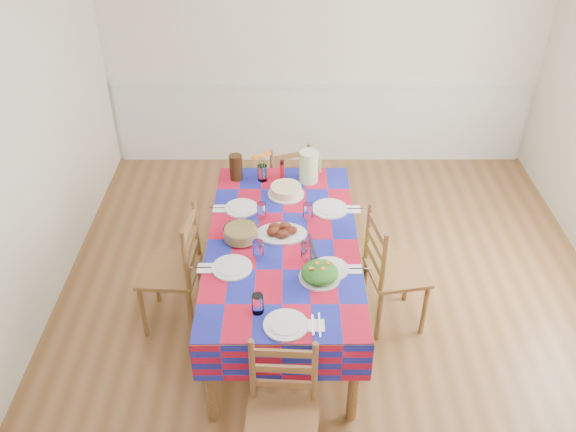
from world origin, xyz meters
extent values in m
cube|color=brown|center=(0.00, 0.00, -0.02)|extent=(4.50, 5.00, 0.04)
cube|color=beige|center=(0.00, 2.52, 1.35)|extent=(4.50, 0.04, 2.70)
cube|color=beige|center=(-2.27, 0.00, 1.35)|extent=(0.04, 5.00, 2.70)
cube|color=silver|center=(0.00, 2.47, 0.90)|extent=(4.41, 0.06, 0.04)
cube|color=silver|center=(0.00, 2.48, 0.45)|extent=(4.41, 0.03, 0.90)
cylinder|color=brown|center=(-0.85, -0.97, 0.37)|extent=(0.07, 0.07, 0.74)
cylinder|color=brown|center=(0.06, -0.97, 0.37)|extent=(0.07, 0.07, 0.74)
cylinder|color=brown|center=(-0.85, 0.87, 0.37)|extent=(0.07, 0.07, 0.74)
cylinder|color=brown|center=(0.06, 0.87, 0.37)|extent=(0.07, 0.07, 0.74)
cube|color=brown|center=(-0.40, -0.05, 0.76)|extent=(1.04, 1.97, 0.04)
cube|color=#A60E28|center=(-0.40, -0.05, 0.78)|extent=(1.08, 2.01, 0.01)
cube|color=#A60E28|center=(-0.94, -0.05, 0.62)|extent=(0.01, 2.01, 0.31)
cube|color=#A60E28|center=(0.14, -0.05, 0.62)|extent=(0.01, 2.01, 0.31)
cube|color=#A60E28|center=(-0.40, -1.05, 0.62)|extent=(1.08, 0.01, 0.31)
cube|color=#A60E28|center=(-0.40, 0.96, 0.62)|extent=(1.08, 0.01, 0.31)
cylinder|color=silver|center=(-0.37, -0.90, 0.79)|extent=(0.27, 0.27, 0.01)
cylinder|color=silver|center=(-0.37, -0.90, 0.80)|extent=(0.19, 0.19, 0.01)
cylinder|color=white|center=(-0.55, -0.78, 0.85)|extent=(0.08, 0.08, 0.13)
cube|color=white|center=(-0.19, -0.90, 0.79)|extent=(0.10, 0.10, 0.01)
cube|color=silver|center=(-0.21, -0.90, 0.79)|extent=(0.01, 0.17, 0.00)
cube|color=silver|center=(-0.17, -0.90, 0.79)|extent=(0.01, 0.20, 0.00)
cylinder|color=silver|center=(-0.74, -0.37, 0.79)|extent=(0.27, 0.27, 0.01)
cylinder|color=silver|center=(-0.74, -0.37, 0.80)|extent=(0.19, 0.19, 0.01)
cylinder|color=white|center=(-0.56, -0.25, 0.85)|extent=(0.08, 0.08, 0.13)
cube|color=white|center=(-0.92, -0.37, 0.79)|extent=(0.10, 0.10, 0.01)
cube|color=silver|center=(-0.94, -0.37, 0.79)|extent=(0.17, 0.01, 0.00)
cube|color=silver|center=(-0.90, -0.37, 0.79)|extent=(0.20, 0.01, 0.00)
cylinder|color=silver|center=(-0.72, 0.34, 0.79)|extent=(0.26, 0.26, 0.01)
cylinder|color=silver|center=(-0.72, 0.34, 0.80)|extent=(0.18, 0.18, 0.01)
cylinder|color=white|center=(-0.56, 0.23, 0.85)|extent=(0.07, 0.07, 0.12)
cube|color=white|center=(-0.89, 0.34, 0.79)|extent=(0.09, 0.09, 0.01)
cube|color=silver|center=(-0.91, 0.34, 0.79)|extent=(0.16, 0.01, 0.00)
cube|color=silver|center=(-0.87, 0.34, 0.79)|extent=(0.19, 0.01, 0.00)
cylinder|color=silver|center=(-0.08, -0.38, 0.79)|extent=(0.25, 0.25, 0.01)
cylinder|color=silver|center=(-0.08, -0.38, 0.80)|extent=(0.18, 0.18, 0.01)
cylinder|color=white|center=(-0.24, -0.27, 0.85)|extent=(0.07, 0.07, 0.12)
cube|color=white|center=(0.09, -0.38, 0.79)|extent=(0.09, 0.09, 0.01)
cube|color=silver|center=(0.07, -0.38, 0.79)|extent=(0.16, 0.01, 0.00)
cube|color=silver|center=(0.11, -0.38, 0.79)|extent=(0.19, 0.01, 0.00)
cylinder|color=silver|center=(-0.04, 0.33, 0.79)|extent=(0.28, 0.28, 0.01)
cylinder|color=silver|center=(-0.04, 0.33, 0.80)|extent=(0.19, 0.19, 0.01)
cylinder|color=white|center=(-0.21, 0.21, 0.85)|extent=(0.08, 0.08, 0.13)
cube|color=white|center=(0.14, 0.33, 0.79)|extent=(0.10, 0.10, 0.01)
cube|color=silver|center=(0.12, 0.33, 0.79)|extent=(0.17, 0.01, 0.00)
cube|color=silver|center=(0.16, 0.33, 0.79)|extent=(0.20, 0.01, 0.00)
ellipsoid|color=silver|center=(-0.41, 0.01, 0.79)|extent=(0.37, 0.26, 0.02)
ellipsoid|color=black|center=(-0.34, 0.01, 0.83)|extent=(0.10, 0.08, 0.05)
ellipsoid|color=black|center=(-0.38, 0.05, 0.83)|extent=(0.10, 0.08, 0.05)
ellipsoid|color=black|center=(-0.46, 0.04, 0.83)|extent=(0.10, 0.08, 0.05)
ellipsoid|color=black|center=(-0.47, -0.01, 0.83)|extent=(0.10, 0.08, 0.05)
ellipsoid|color=black|center=(-0.40, -0.04, 0.83)|extent=(0.10, 0.08, 0.05)
cylinder|color=silver|center=(-0.15, -0.47, 0.79)|extent=(0.27, 0.27, 0.01)
ellipsoid|color=#114210|center=(-0.15, -0.47, 0.83)|extent=(0.25, 0.25, 0.11)
cube|color=orange|center=(-0.21, -0.50, 0.89)|extent=(0.03, 0.02, 0.01)
cube|color=orange|center=(-0.17, -0.44, 0.89)|extent=(0.04, 0.04, 0.01)
cube|color=orange|center=(-0.13, -0.50, 0.89)|extent=(0.03, 0.04, 0.01)
cube|color=orange|center=(-0.10, -0.44, 0.89)|extent=(0.04, 0.04, 0.01)
cylinder|color=white|center=(-0.70, -0.04, 0.83)|extent=(0.25, 0.25, 0.09)
cylinder|color=tan|center=(-0.70, -0.04, 0.83)|extent=(0.23, 0.23, 0.08)
cylinder|color=silver|center=(-0.38, 0.54, 0.79)|extent=(0.29, 0.29, 0.01)
cylinder|color=#CAB77B|center=(-0.38, 0.54, 0.83)|extent=(0.24, 0.24, 0.07)
cube|color=black|center=(-0.23, -0.14, 0.79)|extent=(0.11, 0.27, 0.01)
cube|color=black|center=(-0.19, -0.12, 0.79)|extent=(0.06, 0.28, 0.01)
cylinder|color=white|center=(-0.57, 0.76, 0.85)|extent=(0.08, 0.08, 0.14)
cylinder|color=#2A7828|center=(-0.59, 0.76, 0.90)|extent=(0.01, 0.01, 0.19)
ellipsoid|color=orange|center=(-0.63, 0.76, 1.00)|extent=(0.06, 0.06, 0.02)
cylinder|color=#2A7828|center=(-0.55, 0.77, 0.90)|extent=(0.01, 0.01, 0.19)
ellipsoid|color=orange|center=(-0.53, 0.79, 1.02)|extent=(0.06, 0.06, 0.02)
cylinder|color=#2A7828|center=(-0.57, 0.74, 0.90)|extent=(0.01, 0.01, 0.19)
ellipsoid|color=orange|center=(-0.57, 0.72, 1.04)|extent=(0.06, 0.06, 0.02)
cylinder|color=red|center=(-0.41, 0.78, 0.87)|extent=(0.04, 0.04, 0.17)
cylinder|color=#B8D495|center=(-0.19, 0.75, 0.92)|extent=(0.16, 0.16, 0.27)
cylinder|color=black|center=(-0.79, 0.79, 0.89)|extent=(0.11, 0.11, 0.22)
cube|color=silver|center=(-0.40, -0.98, 0.79)|extent=(0.08, 0.03, 0.02)
cylinder|color=brown|center=(-0.57, -1.18, 0.22)|extent=(0.04, 0.04, 0.45)
cylinder|color=brown|center=(-0.21, -1.20, 0.22)|extent=(0.04, 0.04, 0.45)
cube|color=brown|center=(-0.40, -1.36, 0.46)|extent=(0.44, 0.42, 0.03)
cylinder|color=brown|center=(-0.57, -1.17, 0.69)|extent=(0.04, 0.04, 0.50)
cylinder|color=brown|center=(-0.21, -1.19, 0.69)|extent=(0.04, 0.04, 0.50)
cube|color=brown|center=(-0.39, -1.18, 0.59)|extent=(0.36, 0.04, 0.05)
cube|color=brown|center=(-0.39, -1.18, 0.72)|extent=(0.36, 0.04, 0.05)
cube|color=brown|center=(-0.39, -1.18, 0.85)|extent=(0.36, 0.04, 0.05)
cylinder|color=brown|center=(-0.29, 1.48, 0.21)|extent=(0.03, 0.03, 0.43)
cylinder|color=brown|center=(-0.61, 1.36, 0.21)|extent=(0.03, 0.03, 0.43)
cylinder|color=brown|center=(-0.18, 1.17, 0.21)|extent=(0.03, 0.03, 0.43)
cylinder|color=brown|center=(-0.50, 1.06, 0.21)|extent=(0.03, 0.03, 0.43)
cube|color=brown|center=(-0.40, 1.27, 0.44)|extent=(0.50, 0.49, 0.03)
cylinder|color=brown|center=(-0.18, 1.16, 0.66)|extent=(0.03, 0.03, 0.47)
cylinder|color=brown|center=(-0.50, 1.05, 0.66)|extent=(0.03, 0.03, 0.47)
cube|color=brown|center=(-0.34, 1.11, 0.57)|extent=(0.33, 0.13, 0.05)
cube|color=brown|center=(-0.34, 1.11, 0.69)|extent=(0.33, 0.13, 0.05)
cube|color=brown|center=(-0.34, 1.11, 0.82)|extent=(0.33, 0.13, 0.05)
cylinder|color=brown|center=(-1.41, 0.16, 0.24)|extent=(0.04, 0.04, 0.48)
cylinder|color=brown|center=(-1.44, -0.22, 0.24)|extent=(0.04, 0.04, 0.48)
cylinder|color=brown|center=(-1.05, 0.13, 0.24)|extent=(0.04, 0.04, 0.48)
cylinder|color=brown|center=(-1.08, -0.25, 0.24)|extent=(0.04, 0.04, 0.48)
cube|color=brown|center=(-1.25, -0.05, 0.49)|extent=(0.45, 0.47, 0.03)
cylinder|color=brown|center=(-1.04, 0.13, 0.74)|extent=(0.04, 0.04, 0.53)
cylinder|color=brown|center=(-1.07, -0.25, 0.74)|extent=(0.04, 0.04, 0.53)
cube|color=brown|center=(-1.06, -0.06, 0.63)|extent=(0.05, 0.38, 0.05)
cube|color=brown|center=(-1.06, -0.06, 0.77)|extent=(0.05, 0.38, 0.05)
cube|color=brown|center=(-1.06, -0.06, 0.91)|extent=(0.05, 0.38, 0.05)
cylinder|color=brown|center=(0.66, -0.20, 0.23)|extent=(0.04, 0.04, 0.47)
cylinder|color=brown|center=(0.59, 0.17, 0.23)|extent=(0.04, 0.04, 0.47)
cylinder|color=brown|center=(0.31, -0.26, 0.23)|extent=(0.04, 0.04, 0.47)
cylinder|color=brown|center=(0.24, 0.11, 0.23)|extent=(0.04, 0.04, 0.47)
cube|color=brown|center=(0.45, -0.05, 0.48)|extent=(0.49, 0.51, 0.03)
cylinder|color=brown|center=(0.30, -0.27, 0.73)|extent=(0.04, 0.04, 0.52)
cylinder|color=brown|center=(0.23, 0.10, 0.73)|extent=(0.04, 0.04, 0.52)
cube|color=brown|center=(0.27, -0.08, 0.63)|extent=(0.09, 0.37, 0.05)
cube|color=brown|center=(0.27, -0.08, 0.76)|extent=(0.09, 0.37, 0.05)
cube|color=brown|center=(0.27, -0.08, 0.90)|extent=(0.09, 0.37, 0.05)
camera|label=1|loc=(-0.36, -3.52, 3.43)|focal=38.00mm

